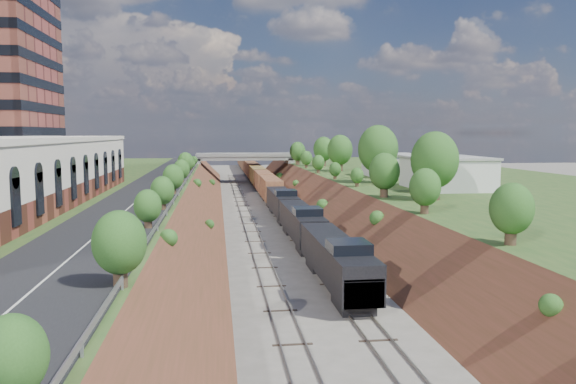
% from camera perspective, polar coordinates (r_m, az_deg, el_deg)
% --- Properties ---
extents(platform_left, '(44.00, 180.00, 5.00)m').
position_cam_1_polar(platform_left, '(84.10, -25.30, -1.34)').
color(platform_left, '#2B4E20').
rests_on(platform_left, ground).
extents(platform_right, '(44.00, 180.00, 5.00)m').
position_cam_1_polar(platform_right, '(89.35, 19.31, -0.70)').
color(platform_right, '#2B4E20').
rests_on(platform_right, ground).
extents(embankment_left, '(10.00, 180.00, 10.00)m').
position_cam_1_polar(embankment_left, '(80.40, -10.12, -2.96)').
color(embankment_left, brown).
rests_on(embankment_left, ground).
extents(embankment_right, '(10.00, 180.00, 10.00)m').
position_cam_1_polar(embankment_right, '(82.26, 5.39, -2.69)').
color(embankment_right, brown).
rests_on(embankment_right, ground).
extents(rail_left_track, '(1.58, 180.00, 0.18)m').
position_cam_1_polar(rail_left_track, '(80.39, -4.12, -2.82)').
color(rail_left_track, gray).
rests_on(rail_left_track, ground).
extents(rail_right_track, '(1.58, 180.00, 0.18)m').
position_cam_1_polar(rail_right_track, '(80.84, -0.44, -2.76)').
color(rail_right_track, gray).
rests_on(rail_right_track, ground).
extents(road, '(8.00, 180.00, 0.10)m').
position_cam_1_polar(road, '(80.13, -13.40, 0.58)').
color(road, black).
rests_on(road, platform_left).
extents(guardrail, '(0.10, 171.00, 0.70)m').
position_cam_1_polar(guardrail, '(79.56, -10.49, 0.96)').
color(guardrail, '#99999E').
rests_on(guardrail, platform_left).
extents(overpass, '(24.50, 8.30, 7.40)m').
position_cam_1_polar(overpass, '(141.70, -4.47, 2.96)').
color(overpass, gray).
rests_on(overpass, ground).
extents(white_building_near, '(9.00, 12.00, 4.00)m').
position_cam_1_polar(white_building_near, '(77.72, 15.78, 1.79)').
color(white_building_near, silver).
rests_on(white_building_near, platform_right).
extents(white_building_far, '(8.00, 10.00, 3.60)m').
position_cam_1_polar(white_building_far, '(98.16, 10.49, 2.63)').
color(white_building_far, silver).
rests_on(white_building_far, platform_right).
extents(tree_right_large, '(5.25, 5.25, 7.61)m').
position_cam_1_polar(tree_right_large, '(64.03, 14.68, 3.11)').
color(tree_right_large, '#473323').
rests_on(tree_right_large, platform_right).
extents(tree_left_crest, '(2.45, 2.45, 3.55)m').
position_cam_1_polar(tree_left_crest, '(40.00, -14.25, -1.88)').
color(tree_left_crest, '#473323').
rests_on(tree_left_crest, platform_left).
extents(freight_train, '(2.98, 183.60, 4.55)m').
position_cam_1_polar(freight_train, '(130.68, -3.08, 1.69)').
color(freight_train, black).
rests_on(freight_train, ground).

